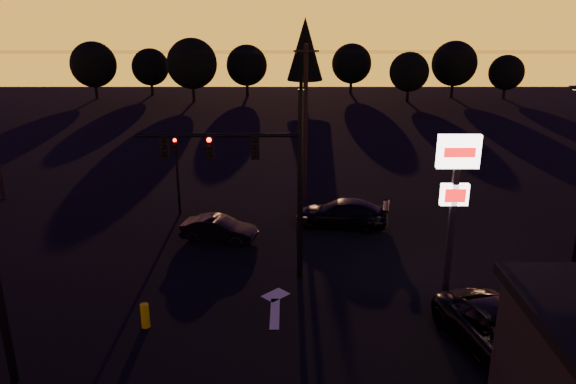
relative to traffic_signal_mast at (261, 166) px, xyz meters
name	(u,v)px	position (x,y,z in m)	size (l,w,h in m)	color
ground	(260,328)	(0.10, -3.99, -4.94)	(120.00, 120.00, 0.00)	black
lane_arrow	(275,304)	(0.60, -2.33, -4.93)	(1.20, 3.10, 0.01)	beige
traffic_signal_mast	(261,166)	(0.00, 0.00, 0.00)	(6.79, 0.52, 8.58)	black
secondary_signal	(177,164)	(-4.90, 7.49, -2.07)	(0.30, 0.31, 4.35)	black
pylon_sign	(455,186)	(7.10, -2.49, -0.02)	(1.50, 0.28, 6.80)	black
utility_pole_1	(305,123)	(2.10, 10.01, -0.34)	(1.40, 0.26, 9.00)	black
power_wires	(306,52)	(2.10, 10.01, 3.63)	(36.00, 1.22, 0.07)	black
bollard	(145,316)	(-4.06, -3.89, -4.47)	(0.31, 0.31, 0.92)	#D1D501
tree_0	(93,65)	(-21.90, 46.01, -0.88)	(5.36, 5.36, 6.74)	black
tree_1	(150,67)	(-15.90, 49.01, -1.50)	(4.54, 4.54, 5.71)	black
tree_2	(192,64)	(-9.90, 44.01, -0.57)	(5.77, 5.78, 7.26)	black
tree_3	(247,65)	(-3.90, 48.01, -1.19)	(4.95, 4.95, 6.22)	black
tree_4	(305,49)	(3.10, 45.01, 0.99)	(4.18, 4.18, 9.50)	black
tree_5	(352,64)	(9.10, 50.01, -1.19)	(4.95, 4.95, 6.22)	black
tree_6	(409,72)	(15.10, 44.01, -1.50)	(4.54, 4.54, 5.71)	black
tree_7	(454,64)	(21.10, 47.01, -0.88)	(5.36, 5.36, 6.74)	black
tree_8	(506,73)	(27.10, 46.01, -1.82)	(4.12, 4.12, 5.19)	black
car_mid	(219,229)	(-2.28, 3.81, -4.33)	(1.29, 3.71, 1.22)	black
car_right	(342,213)	(3.90, 5.74, -4.24)	(1.96, 4.83, 1.40)	black
suv_parked	(502,334)	(8.18, -5.53, -4.17)	(2.53, 5.49, 1.52)	black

